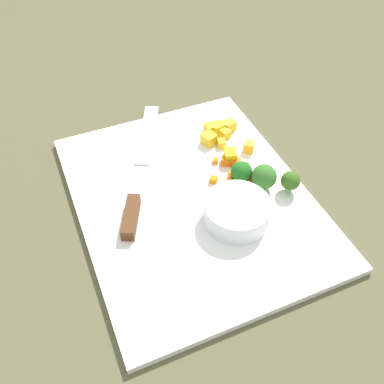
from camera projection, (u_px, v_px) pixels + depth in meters
name	position (u px, v px, depth m)	size (l,w,h in m)	color
ground_plane	(192.00, 201.00, 0.69)	(4.00, 4.00, 0.00)	brown
cutting_board	(192.00, 199.00, 0.68)	(0.44, 0.35, 0.01)	white
prep_bowl	(237.00, 212.00, 0.64)	(0.10, 0.10, 0.03)	white
chef_knife	(137.00, 188.00, 0.68)	(0.30, 0.16, 0.02)	silver
carrot_dice_0	(245.00, 167.00, 0.72)	(0.01, 0.01, 0.01)	orange
carrot_dice_1	(226.00, 161.00, 0.73)	(0.01, 0.01, 0.01)	orange
carrot_dice_2	(238.00, 183.00, 0.69)	(0.02, 0.02, 0.01)	orange
carrot_dice_3	(254.00, 183.00, 0.69)	(0.01, 0.01, 0.01)	orange
carrot_dice_4	(236.00, 163.00, 0.72)	(0.01, 0.01, 0.01)	orange
carrot_dice_5	(229.00, 181.00, 0.70)	(0.01, 0.01, 0.01)	orange
carrot_dice_6	(216.00, 161.00, 0.73)	(0.01, 0.01, 0.01)	orange
carrot_dice_7	(233.00, 175.00, 0.70)	(0.01, 0.01, 0.01)	orange
carrot_dice_8	(249.00, 186.00, 0.69)	(0.02, 0.02, 0.01)	orange
carrot_dice_9	(228.00, 186.00, 0.69)	(0.01, 0.01, 0.01)	orange
carrot_dice_10	(250.00, 178.00, 0.70)	(0.01, 0.01, 0.01)	orange
carrot_dice_11	(240.00, 170.00, 0.71)	(0.01, 0.01, 0.01)	orange
carrot_dice_12	(214.00, 180.00, 0.70)	(0.01, 0.01, 0.01)	orange
pepper_dice_0	(209.00, 139.00, 0.76)	(0.02, 0.02, 0.02)	yellow
pepper_dice_1	(221.00, 143.00, 0.76)	(0.02, 0.01, 0.01)	yellow
pepper_dice_2	(218.00, 128.00, 0.78)	(0.02, 0.02, 0.02)	yellow
pepper_dice_3	(229.00, 126.00, 0.79)	(0.02, 0.02, 0.02)	yellow
pepper_dice_4	(230.00, 156.00, 0.73)	(0.02, 0.02, 0.02)	yellow
pepper_dice_5	(225.00, 133.00, 0.78)	(0.02, 0.02, 0.02)	yellow
pepper_dice_6	(249.00, 147.00, 0.75)	(0.02, 0.02, 0.02)	yellow
pepper_dice_7	(210.00, 129.00, 0.78)	(0.02, 0.02, 0.02)	yellow
broccoli_floret_0	(264.00, 177.00, 0.68)	(0.04, 0.04, 0.04)	#8CBD55
broccoli_floret_1	(243.00, 174.00, 0.69)	(0.03, 0.03, 0.04)	#8DB65C
broccoli_floret_2	(290.00, 181.00, 0.67)	(0.03, 0.03, 0.04)	#86AB69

